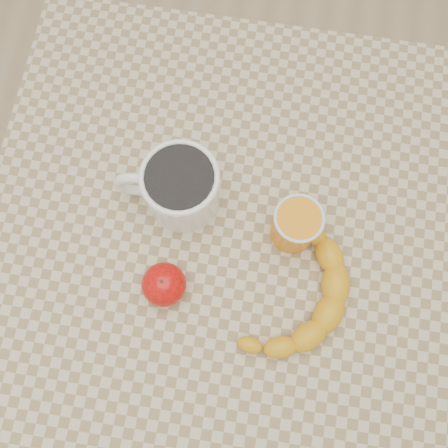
# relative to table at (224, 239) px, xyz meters

# --- Properties ---
(ground) EXTENTS (3.00, 3.00, 0.00)m
(ground) POSITION_rel_table_xyz_m (0.00, 0.00, -0.66)
(ground) COLOR tan
(ground) RESTS_ON ground
(table) EXTENTS (0.80, 0.80, 0.75)m
(table) POSITION_rel_table_xyz_m (0.00, 0.00, 0.00)
(table) COLOR #BFAF87
(table) RESTS_ON ground
(coffee_mug) EXTENTS (0.17, 0.13, 0.10)m
(coffee_mug) POSITION_rel_table_xyz_m (-0.08, 0.04, 0.14)
(coffee_mug) COLOR white
(coffee_mug) RESTS_ON table
(orange_juice_glass) EXTENTS (0.08, 0.08, 0.09)m
(orange_juice_glass) POSITION_rel_table_xyz_m (0.11, 0.01, 0.13)
(orange_juice_glass) COLOR orange
(orange_juice_glass) RESTS_ON table
(apple) EXTENTS (0.09, 0.09, 0.06)m
(apple) POSITION_rel_table_xyz_m (-0.08, -0.11, 0.12)
(apple) COLOR #870407
(apple) RESTS_ON table
(banana) EXTENTS (0.36, 0.39, 0.04)m
(banana) POSITION_rel_table_xyz_m (0.12, -0.09, 0.11)
(banana) COLOR gold
(banana) RESTS_ON table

